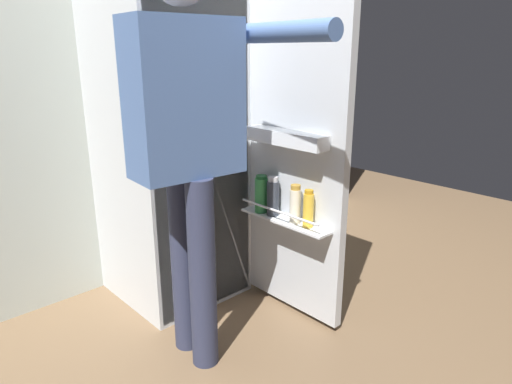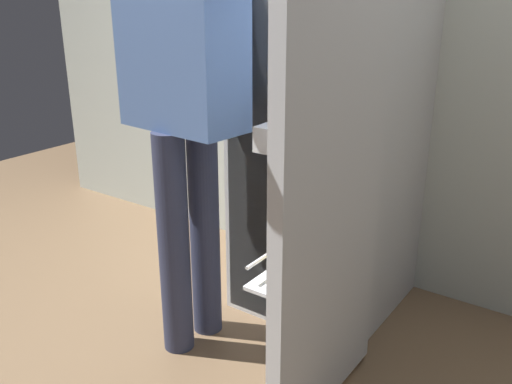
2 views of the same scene
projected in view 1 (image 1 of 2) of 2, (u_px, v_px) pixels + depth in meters
ground_plane at (239, 327)px, 2.39m from camera, size 6.58×6.58×0.00m
kitchen_wall at (129, 65)px, 2.66m from camera, size 4.40×0.10×2.62m
refrigerator at (177, 143)px, 2.50m from camera, size 0.69×1.29×1.81m
person at (189, 128)px, 1.87m from camera, size 0.58×0.82×1.78m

